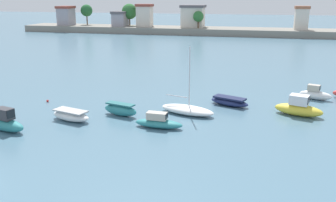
{
  "coord_description": "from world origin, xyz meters",
  "views": [
    {
      "loc": [
        16.2,
        -14.93,
        10.69
      ],
      "look_at": [
        7.84,
        19.29,
        0.5
      ],
      "focal_mm": 39.48,
      "sensor_mm": 36.0,
      "label": 1
    }
  ],
  "objects_px": {
    "moored_boat_5": "(187,110)",
    "moored_boat_7": "(299,108)",
    "moored_boat_3": "(120,110)",
    "moored_boat_8": "(315,94)",
    "moored_boat_6": "(229,102)",
    "moored_boat_2": "(71,115)",
    "moored_boat_4": "(158,122)",
    "mooring_buoy_2": "(48,101)",
    "moored_boat_1": "(5,123)"
  },
  "relations": [
    {
      "from": "moored_boat_2",
      "to": "moored_boat_4",
      "type": "distance_m",
      "value": 7.96
    },
    {
      "from": "moored_boat_3",
      "to": "moored_boat_6",
      "type": "distance_m",
      "value": 10.96
    },
    {
      "from": "moored_boat_7",
      "to": "moored_boat_2",
      "type": "bearing_deg",
      "value": -145.12
    },
    {
      "from": "moored_boat_4",
      "to": "mooring_buoy_2",
      "type": "distance_m",
      "value": 13.91
    },
    {
      "from": "moored_boat_6",
      "to": "moored_boat_8",
      "type": "xyz_separation_m",
      "value": [
        8.62,
        4.42,
        0.17
      ]
    },
    {
      "from": "moored_boat_2",
      "to": "mooring_buoy_2",
      "type": "height_order",
      "value": "moored_boat_2"
    },
    {
      "from": "moored_boat_5",
      "to": "moored_boat_6",
      "type": "bearing_deg",
      "value": 61.25
    },
    {
      "from": "moored_boat_3",
      "to": "moored_boat_8",
      "type": "bearing_deg",
      "value": 43.68
    },
    {
      "from": "moored_boat_3",
      "to": "moored_boat_8",
      "type": "relative_size",
      "value": 1.03
    },
    {
      "from": "moored_boat_2",
      "to": "moored_boat_3",
      "type": "height_order",
      "value": "moored_boat_3"
    },
    {
      "from": "moored_boat_6",
      "to": "moored_boat_8",
      "type": "relative_size",
      "value": 1.21
    },
    {
      "from": "moored_boat_2",
      "to": "moored_boat_6",
      "type": "bearing_deg",
      "value": 46.07
    },
    {
      "from": "mooring_buoy_2",
      "to": "moored_boat_8",
      "type": "bearing_deg",
      "value": 15.87
    },
    {
      "from": "moored_boat_2",
      "to": "moored_boat_4",
      "type": "height_order",
      "value": "moored_boat_4"
    },
    {
      "from": "moored_boat_6",
      "to": "moored_boat_7",
      "type": "relative_size",
      "value": 0.92
    },
    {
      "from": "moored_boat_4",
      "to": "moored_boat_7",
      "type": "xyz_separation_m",
      "value": [
        11.61,
        6.22,
        0.22
      ]
    },
    {
      "from": "moored_boat_4",
      "to": "moored_boat_7",
      "type": "height_order",
      "value": "moored_boat_7"
    },
    {
      "from": "moored_boat_4",
      "to": "moored_boat_5",
      "type": "relative_size",
      "value": 0.65
    },
    {
      "from": "moored_boat_3",
      "to": "moored_boat_8",
      "type": "height_order",
      "value": "moored_boat_8"
    },
    {
      "from": "moored_boat_1",
      "to": "moored_boat_5",
      "type": "relative_size",
      "value": 0.66
    },
    {
      "from": "moored_boat_3",
      "to": "moored_boat_5",
      "type": "height_order",
      "value": "moored_boat_5"
    },
    {
      "from": "moored_boat_4",
      "to": "mooring_buoy_2",
      "type": "xyz_separation_m",
      "value": [
        -13.11,
        4.62,
        -0.35
      ]
    },
    {
      "from": "moored_boat_3",
      "to": "mooring_buoy_2",
      "type": "relative_size",
      "value": 14.08
    },
    {
      "from": "moored_boat_2",
      "to": "moored_boat_6",
      "type": "distance_m",
      "value": 15.38
    },
    {
      "from": "moored_boat_6",
      "to": "moored_boat_8",
      "type": "distance_m",
      "value": 9.69
    },
    {
      "from": "moored_boat_5",
      "to": "moored_boat_7",
      "type": "xyz_separation_m",
      "value": [
        9.99,
        2.04,
        0.29
      ]
    },
    {
      "from": "moored_boat_3",
      "to": "moored_boat_5",
      "type": "relative_size",
      "value": 0.57
    },
    {
      "from": "moored_boat_2",
      "to": "mooring_buoy_2",
      "type": "relative_size",
      "value": 16.21
    },
    {
      "from": "moored_boat_7",
      "to": "mooring_buoy_2",
      "type": "distance_m",
      "value": 24.79
    },
    {
      "from": "moored_boat_1",
      "to": "moored_boat_8",
      "type": "xyz_separation_m",
      "value": [
        25.71,
        15.91,
        -0.11
      ]
    },
    {
      "from": "moored_boat_1",
      "to": "moored_boat_7",
      "type": "height_order",
      "value": "moored_boat_7"
    },
    {
      "from": "moored_boat_2",
      "to": "moored_boat_8",
      "type": "bearing_deg",
      "value": 44.57
    },
    {
      "from": "moored_boat_7",
      "to": "moored_boat_8",
      "type": "bearing_deg",
      "value": 86.96
    },
    {
      "from": "moored_boat_1",
      "to": "moored_boat_4",
      "type": "height_order",
      "value": "moored_boat_1"
    },
    {
      "from": "moored_boat_4",
      "to": "moored_boat_6",
      "type": "height_order",
      "value": "moored_boat_4"
    },
    {
      "from": "moored_boat_1",
      "to": "moored_boat_8",
      "type": "bearing_deg",
      "value": 46.69
    },
    {
      "from": "moored_boat_4",
      "to": "moored_boat_3",
      "type": "bearing_deg",
      "value": 153.19
    },
    {
      "from": "moored_boat_2",
      "to": "moored_boat_5",
      "type": "height_order",
      "value": "moored_boat_5"
    },
    {
      "from": "moored_boat_3",
      "to": "moored_boat_5",
      "type": "distance_m",
      "value": 6.15
    },
    {
      "from": "moored_boat_2",
      "to": "moored_boat_5",
      "type": "xyz_separation_m",
      "value": [
        9.59,
        4.25,
        -0.04
      ]
    },
    {
      "from": "moored_boat_8",
      "to": "mooring_buoy_2",
      "type": "xyz_separation_m",
      "value": [
        -26.95,
        -7.66,
        -0.45
      ]
    },
    {
      "from": "moored_boat_1",
      "to": "moored_boat_7",
      "type": "bearing_deg",
      "value": 37.68
    },
    {
      "from": "moored_boat_4",
      "to": "moored_boat_2",
      "type": "bearing_deg",
      "value": -177.79
    },
    {
      "from": "moored_boat_2",
      "to": "moored_boat_5",
      "type": "distance_m",
      "value": 10.49
    },
    {
      "from": "moored_boat_1",
      "to": "moored_boat_2",
      "type": "height_order",
      "value": "moored_boat_1"
    },
    {
      "from": "moored_boat_1",
      "to": "moored_boat_6",
      "type": "distance_m",
      "value": 20.6
    },
    {
      "from": "moored_boat_2",
      "to": "moored_boat_5",
      "type": "relative_size",
      "value": 0.66
    },
    {
      "from": "moored_boat_3",
      "to": "moored_boat_4",
      "type": "xyz_separation_m",
      "value": [
        4.23,
        -2.3,
        -0.08
      ]
    },
    {
      "from": "moored_boat_8",
      "to": "moored_boat_1",
      "type": "bearing_deg",
      "value": -129.65
    },
    {
      "from": "moored_boat_7",
      "to": "moored_boat_8",
      "type": "distance_m",
      "value": 6.46
    }
  ]
}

